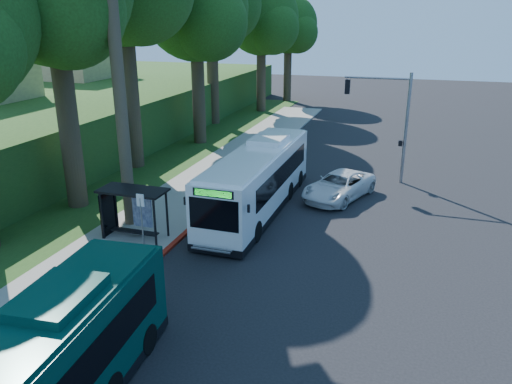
% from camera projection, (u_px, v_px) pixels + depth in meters
% --- Properties ---
extents(ground, '(140.00, 140.00, 0.00)m').
position_uv_depth(ground, '(292.00, 233.00, 24.81)').
color(ground, black).
rests_on(ground, ground).
extents(sidewalk, '(4.50, 70.00, 0.12)m').
position_uv_depth(sidewalk, '(161.00, 215.00, 26.89)').
color(sidewalk, gray).
rests_on(sidewalk, ground).
extents(red_curb, '(0.25, 30.00, 0.13)m').
position_uv_depth(red_curb, '(164.00, 252.00, 22.63)').
color(red_curb, maroon).
rests_on(red_curb, ground).
extents(grass_verge, '(8.00, 70.00, 0.06)m').
position_uv_depth(grass_verge, '(119.00, 179.00, 33.02)').
color(grass_verge, '#234719').
rests_on(grass_verge, ground).
extents(bus_shelter, '(3.20, 1.51, 2.55)m').
position_uv_depth(bus_shelter, '(131.00, 203.00, 23.72)').
color(bus_shelter, black).
rests_on(bus_shelter, ground).
extents(stop_sign_pole, '(0.35, 0.06, 3.17)m').
position_uv_depth(stop_sign_pole, '(142.00, 218.00, 21.18)').
color(stop_sign_pole, gray).
rests_on(stop_sign_pole, ground).
extents(traffic_signal_pole, '(4.10, 0.30, 7.00)m').
position_uv_depth(traffic_signal_pole, '(391.00, 114.00, 31.25)').
color(traffic_signal_pole, gray).
rests_on(traffic_signal_pole, ground).
extents(hillside_backdrop, '(24.00, 60.00, 8.80)m').
position_uv_depth(hillside_backdrop, '(50.00, 107.00, 45.11)').
color(hillside_backdrop, '#234719').
rests_on(hillside_backdrop, ground).
extents(tree_2, '(8.82, 8.40, 15.12)m').
position_uv_depth(tree_2, '(197.00, 13.00, 39.11)').
color(tree_2, '#382B1E').
rests_on(tree_2, ground).
extents(tree_4, '(8.40, 8.00, 14.14)m').
position_uv_depth(tree_4, '(262.00, 21.00, 53.60)').
color(tree_4, '#382B1E').
rests_on(tree_4, ground).
extents(tree_5, '(7.35, 7.00, 12.86)m').
position_uv_depth(tree_5, '(289.00, 27.00, 60.76)').
color(tree_5, '#382B1E').
rests_on(tree_5, ground).
extents(white_bus, '(2.78, 12.44, 3.70)m').
position_uv_depth(white_bus, '(258.00, 178.00, 27.35)').
color(white_bus, white).
rests_on(white_bus, ground).
extents(pickup, '(4.23, 6.03, 1.53)m').
position_uv_depth(pickup, '(339.00, 186.00, 29.38)').
color(pickup, silver).
rests_on(pickup, ground).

